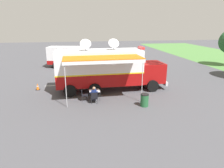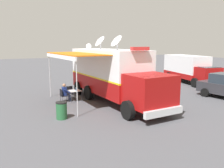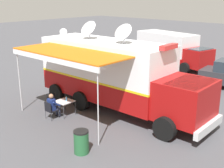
{
  "view_description": "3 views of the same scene",
  "coord_description": "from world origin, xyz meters",
  "px_view_note": "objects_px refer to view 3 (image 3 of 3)",
  "views": [
    {
      "loc": [
        16.98,
        -1.73,
        5.65
      ],
      "look_at": [
        2.36,
        0.73,
        1.22
      ],
      "focal_mm": 32.61,
      "sensor_mm": 36.0,
      "label": 1
    },
    {
      "loc": [
        7.32,
        14.21,
        3.9
      ],
      "look_at": [
        0.02,
        0.65,
        1.19
      ],
      "focal_mm": 36.96,
      "sensor_mm": 36.0,
      "label": 2
    },
    {
      "loc": [
        10.6,
        10.26,
        5.74
      ],
      "look_at": [
        0.07,
        0.57,
        1.36
      ],
      "focal_mm": 46.95,
      "sensor_mm": 36.0,
      "label": 3
    }
  ],
  "objects_px": {
    "folding_chair_beside_table": "(53,101)",
    "trash_bin": "(81,142)",
    "folding_chair_at_table": "(50,109)",
    "folding_table": "(64,102)",
    "command_truck": "(115,73)",
    "traffic_cone": "(58,78)",
    "water_bottle": "(66,99)",
    "support_truck": "(171,49)",
    "seated_responder": "(53,105)"
  },
  "relations": [
    {
      "from": "folding_chair_at_table",
      "to": "folding_chair_beside_table",
      "type": "distance_m",
      "value": 1.05
    },
    {
      "from": "water_bottle",
      "to": "folding_chair_beside_table",
      "type": "relative_size",
      "value": 0.26
    },
    {
      "from": "folding_table",
      "to": "command_truck",
      "type": "bearing_deg",
      "value": 148.55
    },
    {
      "from": "folding_table",
      "to": "traffic_cone",
      "type": "bearing_deg",
      "value": -124.25
    },
    {
      "from": "traffic_cone",
      "to": "folding_chair_at_table",
      "type": "bearing_deg",
      "value": 49.16
    },
    {
      "from": "folding_table",
      "to": "traffic_cone",
      "type": "height_order",
      "value": "folding_table"
    },
    {
      "from": "folding_chair_at_table",
      "to": "command_truck",
      "type": "bearing_deg",
      "value": 154.41
    },
    {
      "from": "traffic_cone",
      "to": "water_bottle",
      "type": "bearing_deg",
      "value": 56.81
    },
    {
      "from": "trash_bin",
      "to": "support_truck",
      "type": "height_order",
      "value": "support_truck"
    },
    {
      "from": "command_truck",
      "to": "support_truck",
      "type": "distance_m",
      "value": 10.97
    },
    {
      "from": "folding_table",
      "to": "traffic_cone",
      "type": "xyz_separation_m",
      "value": [
        -3.24,
        -4.77,
        -0.39
      ]
    },
    {
      "from": "folding_table",
      "to": "trash_bin",
      "type": "xyz_separation_m",
      "value": [
        1.89,
        3.37,
        -0.22
      ]
    },
    {
      "from": "water_bottle",
      "to": "support_truck",
      "type": "height_order",
      "value": "support_truck"
    },
    {
      "from": "folding_table",
      "to": "folding_chair_beside_table",
      "type": "bearing_deg",
      "value": -85.15
    },
    {
      "from": "folding_table",
      "to": "folding_chair_at_table",
      "type": "distance_m",
      "value": 0.82
    },
    {
      "from": "folding_table",
      "to": "support_truck",
      "type": "bearing_deg",
      "value": -171.71
    },
    {
      "from": "support_truck",
      "to": "traffic_cone",
      "type": "bearing_deg",
      "value": -17.11
    },
    {
      "from": "water_bottle",
      "to": "seated_responder",
      "type": "height_order",
      "value": "seated_responder"
    },
    {
      "from": "command_truck",
      "to": "folding_chair_beside_table",
      "type": "relative_size",
      "value": 10.97
    },
    {
      "from": "water_bottle",
      "to": "folding_chair_beside_table",
      "type": "distance_m",
      "value": 1.0
    },
    {
      "from": "trash_bin",
      "to": "traffic_cone",
      "type": "height_order",
      "value": "trash_bin"
    },
    {
      "from": "command_truck",
      "to": "support_truck",
      "type": "height_order",
      "value": "command_truck"
    },
    {
      "from": "seated_responder",
      "to": "traffic_cone",
      "type": "distance_m",
      "value": 6.07
    },
    {
      "from": "folding_chair_at_table",
      "to": "trash_bin",
      "type": "bearing_deg",
      "value": 72.42
    },
    {
      "from": "command_truck",
      "to": "traffic_cone",
      "type": "height_order",
      "value": "command_truck"
    },
    {
      "from": "support_truck",
      "to": "seated_responder",
      "type": "bearing_deg",
      "value": 7.53
    },
    {
      "from": "command_truck",
      "to": "trash_bin",
      "type": "xyz_separation_m",
      "value": [
        4.13,
        2.0,
        -1.49
      ]
    },
    {
      "from": "water_bottle",
      "to": "folding_chair_at_table",
      "type": "distance_m",
      "value": 0.95
    },
    {
      "from": "folding_chair_at_table",
      "to": "folding_chair_beside_table",
      "type": "relative_size",
      "value": 1.0
    },
    {
      "from": "trash_bin",
      "to": "support_truck",
      "type": "distance_m",
      "value": 15.54
    },
    {
      "from": "command_truck",
      "to": "folding_chair_beside_table",
      "type": "distance_m",
      "value": 3.5
    },
    {
      "from": "water_bottle",
      "to": "seated_responder",
      "type": "xyz_separation_m",
      "value": [
        0.68,
        -0.17,
        -0.18
      ]
    },
    {
      "from": "command_truck",
      "to": "trash_bin",
      "type": "height_order",
      "value": "command_truck"
    },
    {
      "from": "command_truck",
      "to": "folding_chair_at_table",
      "type": "distance_m",
      "value": 3.65
    },
    {
      "from": "water_bottle",
      "to": "folding_chair_beside_table",
      "type": "height_order",
      "value": "water_bottle"
    },
    {
      "from": "command_truck",
      "to": "seated_responder",
      "type": "height_order",
      "value": "command_truck"
    },
    {
      "from": "folding_chair_at_table",
      "to": "seated_responder",
      "type": "xyz_separation_m",
      "value": [
        -0.19,
        -0.0,
        0.14
      ]
    },
    {
      "from": "water_bottle",
      "to": "traffic_cone",
      "type": "height_order",
      "value": "water_bottle"
    },
    {
      "from": "folding_chair_at_table",
      "to": "traffic_cone",
      "type": "bearing_deg",
      "value": -130.84
    },
    {
      "from": "folding_chair_at_table",
      "to": "support_truck",
      "type": "distance_m",
      "value": 13.65
    },
    {
      "from": "support_truck",
      "to": "command_truck",
      "type": "bearing_deg",
      "value": 17.07
    },
    {
      "from": "folding_table",
      "to": "seated_responder",
      "type": "relative_size",
      "value": 0.65
    },
    {
      "from": "folding_chair_beside_table",
      "to": "trash_bin",
      "type": "relative_size",
      "value": 0.96
    },
    {
      "from": "seated_responder",
      "to": "traffic_cone",
      "type": "bearing_deg",
      "value": -129.52
    },
    {
      "from": "folding_chair_beside_table",
      "to": "traffic_cone",
      "type": "xyz_separation_m",
      "value": [
        -3.32,
        -3.92,
        -0.23
      ]
    },
    {
      "from": "folding_chair_at_table",
      "to": "traffic_cone",
      "type": "distance_m",
      "value": 6.19
    },
    {
      "from": "folding_chair_at_table",
      "to": "trash_bin",
      "type": "xyz_separation_m",
      "value": [
        1.09,
        3.45,
        -0.06
      ]
    },
    {
      "from": "support_truck",
      "to": "folding_chair_at_table",
      "type": "bearing_deg",
      "value": 7.44
    },
    {
      "from": "trash_bin",
      "to": "support_truck",
      "type": "relative_size",
      "value": 0.13
    },
    {
      "from": "seated_responder",
      "to": "command_truck",
      "type": "bearing_deg",
      "value": 152.87
    }
  ]
}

